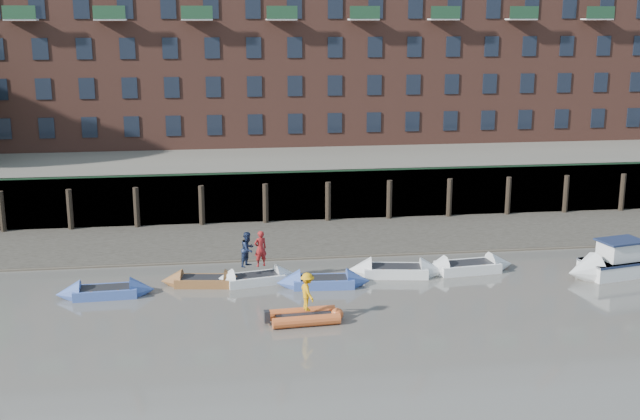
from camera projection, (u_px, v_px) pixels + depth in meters
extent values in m
plane|color=#5E5A52|center=(359.00, 367.00, 30.30)|extent=(220.00, 220.00, 0.00)
cube|color=#3D382F|center=(304.00, 239.00, 47.62)|extent=(110.00, 8.00, 0.50)
cube|color=#4C4336|center=(311.00, 255.00, 44.35)|extent=(110.00, 1.60, 0.10)
cube|color=#2D2A26|center=(296.00, 196.00, 51.47)|extent=(110.00, 0.80, 3.20)
cylinder|color=black|center=(2.00, 212.00, 48.55)|extent=(0.36, 0.36, 2.60)
cylinder|color=black|center=(70.00, 210.00, 49.08)|extent=(0.36, 0.36, 2.60)
cylinder|color=black|center=(137.00, 208.00, 49.60)|extent=(0.36, 0.36, 2.60)
cylinder|color=black|center=(202.00, 206.00, 50.13)|extent=(0.36, 0.36, 2.60)
cylinder|color=black|center=(266.00, 204.00, 50.66)|extent=(0.36, 0.36, 2.60)
cylinder|color=black|center=(328.00, 202.00, 51.18)|extent=(0.36, 0.36, 2.60)
cylinder|color=black|center=(389.00, 200.00, 51.71)|extent=(0.36, 0.36, 2.60)
cylinder|color=black|center=(449.00, 198.00, 52.23)|extent=(0.36, 0.36, 2.60)
cylinder|color=black|center=(508.00, 196.00, 52.76)|extent=(0.36, 0.36, 2.60)
cylinder|color=black|center=(566.00, 195.00, 53.28)|extent=(0.36, 0.36, 2.60)
cylinder|color=black|center=(622.00, 193.00, 53.81)|extent=(0.36, 0.36, 2.60)
cube|color=#264C2D|center=(296.00, 172.00, 50.79)|extent=(110.00, 0.06, 0.10)
cube|color=#5E594D|center=(278.00, 159.00, 64.56)|extent=(110.00, 28.00, 3.20)
cube|color=brown|center=(276.00, 63.00, 63.72)|extent=(80.00, 10.00, 12.00)
cube|color=black|center=(3.00, 129.00, 57.26)|extent=(1.10, 0.12, 1.50)
cube|color=black|center=(47.00, 128.00, 57.65)|extent=(1.10, 0.12, 1.50)
cube|color=black|center=(90.00, 127.00, 58.04)|extent=(1.10, 0.12, 1.50)
cube|color=black|center=(132.00, 127.00, 58.44)|extent=(1.10, 0.12, 1.50)
cube|color=black|center=(173.00, 126.00, 58.83)|extent=(1.10, 0.12, 1.50)
cube|color=black|center=(215.00, 125.00, 59.23)|extent=(1.10, 0.12, 1.50)
cube|color=black|center=(255.00, 124.00, 59.62)|extent=(1.10, 0.12, 1.50)
cube|color=black|center=(295.00, 124.00, 60.02)|extent=(1.10, 0.12, 1.50)
cube|color=black|center=(335.00, 123.00, 60.41)|extent=(1.10, 0.12, 1.50)
cube|color=black|center=(374.00, 122.00, 60.80)|extent=(1.10, 0.12, 1.50)
cube|color=black|center=(412.00, 121.00, 61.20)|extent=(1.10, 0.12, 1.50)
cube|color=black|center=(450.00, 121.00, 61.59)|extent=(1.10, 0.12, 1.50)
cube|color=black|center=(488.00, 120.00, 61.99)|extent=(1.10, 0.12, 1.50)
cube|color=black|center=(525.00, 119.00, 62.38)|extent=(1.10, 0.12, 1.50)
cube|color=black|center=(561.00, 119.00, 62.78)|extent=(1.10, 0.12, 1.50)
cube|color=black|center=(598.00, 118.00, 63.17)|extent=(1.10, 0.12, 1.50)
cube|color=black|center=(633.00, 117.00, 63.56)|extent=(1.10, 0.12, 1.50)
cube|color=black|center=(0.00, 89.00, 56.59)|extent=(1.10, 0.12, 1.50)
cube|color=black|center=(44.00, 89.00, 56.98)|extent=(1.10, 0.12, 1.50)
cube|color=black|center=(87.00, 88.00, 57.38)|extent=(1.10, 0.12, 1.50)
cube|color=black|center=(130.00, 88.00, 57.77)|extent=(1.10, 0.12, 1.50)
cube|color=black|center=(172.00, 87.00, 58.17)|extent=(1.10, 0.12, 1.50)
cube|color=black|center=(213.00, 87.00, 58.56)|extent=(1.10, 0.12, 1.50)
cube|color=black|center=(254.00, 86.00, 58.96)|extent=(1.10, 0.12, 1.50)
cube|color=black|center=(295.00, 86.00, 59.35)|extent=(1.10, 0.12, 1.50)
cube|color=black|center=(335.00, 85.00, 59.74)|extent=(1.10, 0.12, 1.50)
cube|color=black|center=(374.00, 85.00, 60.14)|extent=(1.10, 0.12, 1.50)
cube|color=black|center=(413.00, 85.00, 60.53)|extent=(1.10, 0.12, 1.50)
cube|color=black|center=(452.00, 84.00, 60.93)|extent=(1.10, 0.12, 1.50)
cube|color=black|center=(490.00, 84.00, 61.32)|extent=(1.10, 0.12, 1.50)
cube|color=black|center=(527.00, 83.00, 61.72)|extent=(1.10, 0.12, 1.50)
cube|color=black|center=(564.00, 83.00, 62.11)|extent=(1.10, 0.12, 1.50)
cube|color=black|center=(601.00, 82.00, 62.50)|extent=(1.10, 0.12, 1.50)
cube|color=black|center=(637.00, 82.00, 62.90)|extent=(1.10, 0.12, 1.50)
cube|color=black|center=(40.00, 49.00, 56.32)|extent=(1.10, 0.12, 1.50)
cube|color=black|center=(84.00, 49.00, 56.71)|extent=(1.10, 0.12, 1.50)
cube|color=black|center=(127.00, 48.00, 57.11)|extent=(1.10, 0.12, 1.50)
cube|color=black|center=(170.00, 48.00, 57.50)|extent=(1.10, 0.12, 1.50)
cube|color=black|center=(212.00, 48.00, 57.90)|extent=(1.10, 0.12, 1.50)
cube|color=black|center=(254.00, 48.00, 58.29)|extent=(1.10, 0.12, 1.50)
cube|color=black|center=(295.00, 47.00, 58.68)|extent=(1.10, 0.12, 1.50)
cube|color=black|center=(335.00, 47.00, 59.08)|extent=(1.10, 0.12, 1.50)
cube|color=black|center=(375.00, 47.00, 59.47)|extent=(1.10, 0.12, 1.50)
cube|color=black|center=(414.00, 47.00, 59.87)|extent=(1.10, 0.12, 1.50)
cube|color=black|center=(453.00, 47.00, 60.26)|extent=(1.10, 0.12, 1.50)
cube|color=black|center=(491.00, 46.00, 60.66)|extent=(1.10, 0.12, 1.50)
cube|color=black|center=(529.00, 46.00, 61.05)|extent=(1.10, 0.12, 1.50)
cube|color=black|center=(567.00, 46.00, 61.44)|extent=(1.10, 0.12, 1.50)
cube|color=black|center=(604.00, 46.00, 61.84)|extent=(1.10, 0.12, 1.50)
cube|color=black|center=(640.00, 46.00, 62.23)|extent=(1.10, 0.12, 1.50)
cube|color=black|center=(37.00, 8.00, 55.65)|extent=(1.10, 0.12, 1.50)
cube|color=black|center=(81.00, 8.00, 56.05)|extent=(1.10, 0.12, 1.50)
cube|color=black|center=(125.00, 8.00, 56.44)|extent=(1.10, 0.12, 1.50)
cube|color=black|center=(168.00, 8.00, 56.84)|extent=(1.10, 0.12, 1.50)
cube|color=black|center=(211.00, 8.00, 57.23)|extent=(1.10, 0.12, 1.50)
cube|color=black|center=(253.00, 8.00, 57.62)|extent=(1.10, 0.12, 1.50)
cube|color=black|center=(294.00, 8.00, 58.02)|extent=(1.10, 0.12, 1.50)
cube|color=black|center=(335.00, 8.00, 58.41)|extent=(1.10, 0.12, 1.50)
cube|color=black|center=(376.00, 8.00, 58.81)|extent=(1.10, 0.12, 1.50)
cube|color=black|center=(415.00, 8.00, 59.20)|extent=(1.10, 0.12, 1.50)
cube|color=black|center=(455.00, 8.00, 59.60)|extent=(1.10, 0.12, 1.50)
cube|color=black|center=(493.00, 8.00, 59.99)|extent=(1.10, 0.12, 1.50)
cube|color=black|center=(532.00, 8.00, 60.38)|extent=(1.10, 0.12, 1.50)
cube|color=black|center=(569.00, 8.00, 60.78)|extent=(1.10, 0.12, 1.50)
cube|color=black|center=(607.00, 8.00, 61.17)|extent=(1.10, 0.12, 1.50)
cube|color=#3D59A5|center=(106.00, 292.00, 37.80)|extent=(2.99, 1.47, 0.46)
cone|color=#3D59A5|center=(142.00, 290.00, 38.10)|extent=(1.20, 1.38, 1.32)
cone|color=#3D59A5|center=(68.00, 294.00, 37.49)|extent=(1.20, 1.38, 1.32)
cube|color=black|center=(105.00, 288.00, 37.75)|extent=(2.48, 1.11, 0.06)
cube|color=brown|center=(203.00, 281.00, 39.37)|extent=(2.84, 1.59, 0.42)
cone|color=brown|center=(235.00, 281.00, 39.36)|extent=(1.21, 1.35, 1.22)
cone|color=brown|center=(172.00, 281.00, 39.38)|extent=(1.21, 1.35, 1.22)
cube|color=black|center=(203.00, 277.00, 39.32)|extent=(2.35, 1.22, 0.06)
cube|color=silver|center=(255.00, 279.00, 39.68)|extent=(3.02, 1.82, 0.44)
cone|color=silver|center=(287.00, 275.00, 40.21)|extent=(1.33, 1.47, 1.27)
cone|color=silver|center=(222.00, 283.00, 39.14)|extent=(1.33, 1.47, 1.27)
cube|color=black|center=(255.00, 275.00, 39.63)|extent=(2.50, 1.41, 0.06)
cube|color=#3D59A5|center=(323.00, 282.00, 39.20)|extent=(3.02, 1.51, 0.46)
cone|color=#3D59A5|center=(358.00, 281.00, 39.32)|extent=(1.23, 1.40, 1.33)
cone|color=#3D59A5|center=(288.00, 283.00, 39.08)|extent=(1.23, 1.40, 1.33)
cube|color=black|center=(323.00, 278.00, 39.15)|extent=(2.51, 1.15, 0.06)
cube|color=silver|center=(396.00, 271.00, 40.82)|extent=(3.40, 1.94, 0.50)
cone|color=silver|center=(432.00, 271.00, 40.78)|extent=(1.46, 1.63, 1.45)
cone|color=silver|center=(359.00, 271.00, 40.86)|extent=(1.46, 1.63, 1.45)
cube|color=black|center=(396.00, 267.00, 40.77)|extent=(2.81, 1.50, 0.06)
cube|color=silver|center=(468.00, 267.00, 41.43)|extent=(3.34, 1.78, 0.50)
cone|color=silver|center=(501.00, 264.00, 41.87)|extent=(1.39, 1.57, 1.45)
cone|color=silver|center=(434.00, 270.00, 41.00)|extent=(1.39, 1.57, 1.45)
cube|color=black|center=(468.00, 263.00, 41.38)|extent=(2.77, 1.36, 0.06)
cylinder|color=#C95624|center=(302.00, 313.00, 35.15)|extent=(2.96, 0.70, 0.48)
cylinder|color=#C95624|center=(307.00, 321.00, 34.18)|extent=(2.96, 0.70, 0.48)
sphere|color=#C95624|center=(337.00, 314.00, 34.96)|extent=(0.56, 0.56, 0.56)
cube|color=black|center=(304.00, 317.00, 34.66)|extent=(2.50, 1.02, 0.17)
cube|color=silver|center=(625.00, 266.00, 41.05)|extent=(4.84, 2.77, 0.83)
cone|color=silver|center=(582.00, 272.00, 40.17)|extent=(1.91, 2.14, 1.85)
cube|color=#19233F|center=(625.00, 259.00, 40.97)|extent=(4.84, 2.81, 0.12)
cube|color=silver|center=(620.00, 250.00, 40.72)|extent=(2.19, 1.77, 0.92)
cube|color=#19233F|center=(621.00, 241.00, 40.60)|extent=(2.50, 2.01, 0.09)
imported|color=maroon|center=(260.00, 249.00, 39.40)|extent=(0.77, 0.63, 1.81)
imported|color=#19233F|center=(248.00, 249.00, 39.39)|extent=(1.04, 1.08, 1.75)
imported|color=orange|center=(307.00, 292.00, 34.48)|extent=(0.87, 1.20, 1.68)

